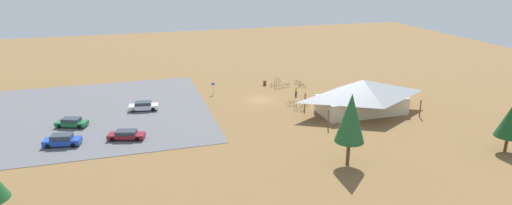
% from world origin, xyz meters
% --- Properties ---
extents(ground, '(160.00, 160.00, 0.00)m').
position_xyz_m(ground, '(0.00, 0.00, 0.00)').
color(ground, brown).
rests_on(ground, ground).
extents(parking_lot_asphalt, '(34.99, 34.89, 0.05)m').
position_xyz_m(parking_lot_asphalt, '(26.86, -1.01, 0.03)').
color(parking_lot_asphalt, '#56565B').
rests_on(parking_lot_asphalt, ground).
extents(bike_pavilion, '(15.82, 8.85, 5.36)m').
position_xyz_m(bike_pavilion, '(-13.27, 10.94, 3.03)').
color(bike_pavilion, beige).
rests_on(bike_pavilion, ground).
extents(trash_bin, '(0.60, 0.60, 0.90)m').
position_xyz_m(trash_bin, '(-3.66, -8.37, 0.45)').
color(trash_bin, brown).
rests_on(trash_bin, ground).
extents(lot_sign, '(0.56, 0.08, 2.20)m').
position_xyz_m(lot_sign, '(6.99, -5.49, 1.41)').
color(lot_sign, '#99999E').
rests_on(lot_sign, ground).
extents(pine_west, '(3.30, 3.30, 6.38)m').
position_xyz_m(pine_west, '(-23.06, 29.13, 4.21)').
color(pine_west, brown).
rests_on(pine_west, ground).
extents(pine_far_west, '(3.42, 3.42, 8.68)m').
position_xyz_m(pine_far_west, '(-2.54, 26.47, 5.77)').
color(pine_far_west, brown).
rests_on(pine_far_west, ground).
extents(bicycle_yellow_front_row, '(1.17, 1.40, 0.80)m').
position_xyz_m(bicycle_yellow_front_row, '(-4.26, 7.39, 0.37)').
color(bicycle_yellow_front_row, black).
rests_on(bicycle_yellow_front_row, ground).
extents(bicycle_teal_yard_front, '(1.46, 0.87, 0.76)m').
position_xyz_m(bicycle_teal_yard_front, '(-6.12, 5.40, 0.35)').
color(bicycle_teal_yard_front, black).
rests_on(bicycle_teal_yard_front, ground).
extents(bicycle_purple_near_sign, '(1.67, 0.62, 0.76)m').
position_xyz_m(bicycle_purple_near_sign, '(-4.91, -6.96, 0.35)').
color(bicycle_purple_near_sign, black).
rests_on(bicycle_purple_near_sign, ground).
extents(bicycle_orange_by_bin, '(1.64, 0.48, 0.78)m').
position_xyz_m(bicycle_orange_by_bin, '(-5.21, -5.33, 0.36)').
color(bicycle_orange_by_bin, black).
rests_on(bicycle_orange_by_bin, ground).
extents(bicycle_white_yard_center, '(0.92, 1.47, 0.80)m').
position_xyz_m(bicycle_white_yard_center, '(-6.82, -9.93, 0.35)').
color(bicycle_white_yard_center, black).
rests_on(bicycle_white_yard_center, ground).
extents(bicycle_green_trailside, '(0.97, 1.38, 0.85)m').
position_xyz_m(bicycle_green_trailside, '(-9.98, -6.97, 0.37)').
color(bicycle_green_trailside, black).
rests_on(bicycle_green_trailside, ground).
extents(bicycle_black_yard_right, '(1.08, 1.43, 0.85)m').
position_xyz_m(bicycle_black_yard_right, '(-10.02, -5.08, 0.37)').
color(bicycle_black_yard_right, black).
rests_on(bicycle_black_yard_right, ground).
extents(bicycle_red_near_porch, '(1.72, 0.48, 0.88)m').
position_xyz_m(bicycle_red_near_porch, '(-4.19, 4.65, 0.39)').
color(bicycle_red_near_porch, black).
rests_on(bicycle_red_near_porch, ground).
extents(bicycle_blue_back_row, '(1.73, 0.48, 0.81)m').
position_xyz_m(bicycle_blue_back_row, '(-7.05, -5.78, 0.37)').
color(bicycle_blue_back_row, black).
rests_on(bicycle_blue_back_row, ground).
extents(car_white_inner_stall, '(4.70, 2.37, 1.40)m').
position_xyz_m(car_white_inner_stall, '(19.39, -0.06, 0.75)').
color(car_white_inner_stall, white).
rests_on(car_white_inner_stall, parking_lot_asphalt).
extents(car_green_second_row, '(4.69, 3.15, 1.32)m').
position_xyz_m(car_green_second_row, '(29.62, 4.36, 0.71)').
color(car_green_second_row, '#1E6B3D').
rests_on(car_green_second_row, parking_lot_asphalt).
extents(car_maroon_mid_lot, '(5.07, 2.97, 1.25)m').
position_xyz_m(car_maroon_mid_lot, '(22.17, 11.34, 0.68)').
color(car_maroon_mid_lot, maroon).
rests_on(car_maroon_mid_lot, parking_lot_asphalt).
extents(car_blue_end_stall, '(4.80, 2.60, 1.51)m').
position_xyz_m(car_blue_end_stall, '(30.11, 11.05, 0.79)').
color(car_blue_end_stall, '#1E42B2').
rests_on(car_blue_end_stall, parking_lot_asphalt).
extents(visitor_near_lot, '(0.40, 0.37, 1.67)m').
position_xyz_m(visitor_near_lot, '(-6.85, -0.28, 0.88)').
color(visitor_near_lot, '#2D3347').
rests_on(visitor_near_lot, ground).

